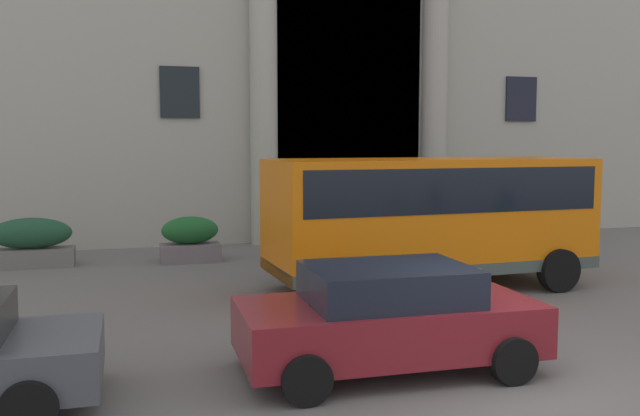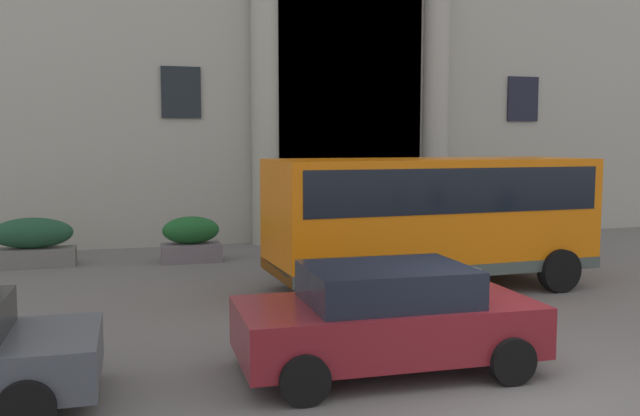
% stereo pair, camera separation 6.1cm
% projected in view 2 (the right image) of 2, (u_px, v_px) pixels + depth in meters
% --- Properties ---
extents(ground_plane, '(80.00, 64.00, 0.12)m').
position_uv_depth(ground_plane, '(492.00, 388.00, 8.83)').
color(ground_plane, '#615D59').
extents(orange_minibus, '(6.91, 2.92, 2.76)m').
position_uv_depth(orange_minibus, '(431.00, 211.00, 14.40)').
color(orange_minibus, orange).
rests_on(orange_minibus, ground_plane).
extents(bus_stop_sign, '(0.44, 0.08, 2.48)m').
position_uv_depth(bus_stop_sign, '(555.00, 203.00, 17.69)').
color(bus_stop_sign, '#9D9D1C').
rests_on(bus_stop_sign, ground_plane).
extents(hedge_planter_entrance_left, '(1.52, 0.82, 1.18)m').
position_uv_depth(hedge_planter_entrance_left, '(191.00, 240.00, 17.76)').
color(hedge_planter_entrance_left, slate).
rests_on(hedge_planter_entrance_left, ground_plane).
extents(hedge_planter_entrance_right, '(1.70, 0.83, 1.55)m').
position_uv_depth(hedge_planter_entrance_right, '(422.00, 222.00, 20.23)').
color(hedge_planter_entrance_right, slate).
rests_on(hedge_planter_entrance_right, ground_plane).
extents(hedge_planter_west, '(2.03, 0.79, 1.23)m').
position_uv_depth(hedge_planter_west, '(32.00, 243.00, 17.00)').
color(hedge_planter_west, '#66635D').
rests_on(hedge_planter_west, ground_plane).
extents(hedge_planter_far_west, '(2.09, 0.98, 1.51)m').
position_uv_depth(hedge_planter_far_west, '(550.00, 220.00, 20.83)').
color(hedge_planter_far_west, slate).
rests_on(hedge_planter_far_west, ground_plane).
extents(parked_sedan_second, '(4.06, 2.11, 1.44)m').
position_uv_depth(parked_sedan_second, '(387.00, 317.00, 9.25)').
color(parked_sedan_second, maroon).
rests_on(parked_sedan_second, ground_plane).
extents(motorcycle_near_kerb, '(2.09, 0.55, 0.89)m').
position_uv_depth(motorcycle_near_kerb, '(439.00, 293.00, 11.97)').
color(motorcycle_near_kerb, black).
rests_on(motorcycle_near_kerb, ground_plane).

